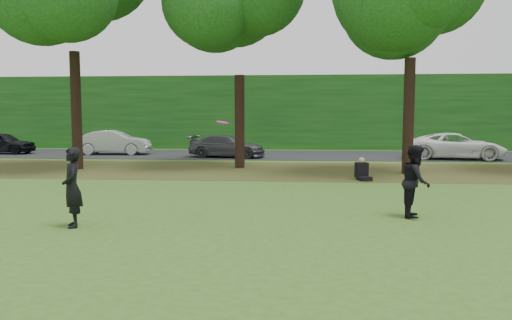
% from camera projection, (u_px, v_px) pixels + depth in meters
% --- Properties ---
extents(ground, '(120.00, 120.00, 0.00)m').
position_uv_depth(ground, '(319.00, 260.00, 8.27)').
color(ground, '#2D591B').
rests_on(ground, ground).
extents(leaf_litter, '(60.00, 7.00, 0.01)m').
position_uv_depth(leaf_litter, '(307.00, 171.00, 21.17)').
color(leaf_litter, '#503F1C').
rests_on(leaf_litter, ground).
extents(street, '(70.00, 7.00, 0.02)m').
position_uv_depth(street, '(305.00, 155.00, 29.10)').
color(street, black).
rests_on(street, ground).
extents(far_hedge, '(70.00, 3.00, 5.00)m').
position_uv_depth(far_hedge, '(305.00, 112.00, 34.82)').
color(far_hedge, '#154A17').
rests_on(far_hedge, ground).
extents(player_left, '(0.65, 0.74, 1.71)m').
position_uv_depth(player_left, '(72.00, 187.00, 10.60)').
color(player_left, black).
rests_on(player_left, ground).
extents(player_right, '(0.82, 0.95, 1.69)m').
position_uv_depth(player_right, '(416.00, 181.00, 11.65)').
color(player_right, black).
rests_on(player_right, ground).
extents(parked_cars, '(37.87, 3.95, 1.42)m').
position_uv_depth(parked_cars, '(297.00, 145.00, 27.87)').
color(parked_cars, black).
rests_on(parked_cars, street).
extents(frisbee, '(0.34, 0.34, 0.08)m').
position_uv_depth(frisbee, '(222.00, 122.00, 11.12)').
color(frisbee, '#E3139B').
rests_on(frisbee, ground).
extents(seated_person, '(0.59, 0.81, 0.83)m').
position_uv_depth(seated_person, '(362.00, 172.00, 18.18)').
color(seated_person, black).
rests_on(seated_person, ground).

